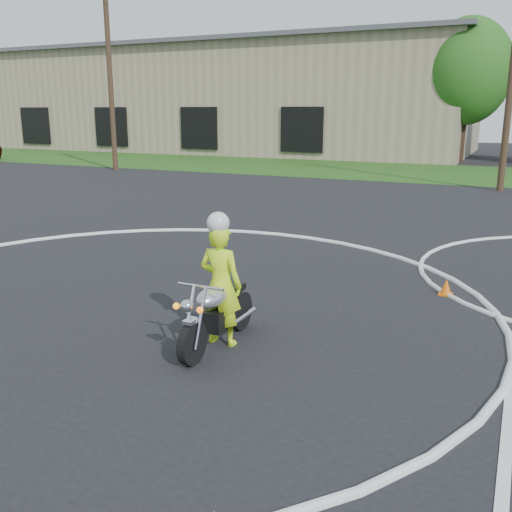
% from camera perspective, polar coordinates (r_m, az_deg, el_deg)
% --- Properties ---
extents(ground, '(120.00, 120.00, 0.00)m').
position_cam_1_polar(ground, '(8.27, -23.67, -10.13)').
color(ground, black).
rests_on(ground, ground).
extents(grass_strip, '(120.00, 10.00, 0.02)m').
position_cam_1_polar(grass_strip, '(32.52, 14.80, 8.16)').
color(grass_strip, '#1E4714').
rests_on(grass_strip, ground).
extents(course_markings, '(19.05, 19.05, 0.12)m').
position_cam_1_polar(course_markings, '(10.41, 3.02, -3.85)').
color(course_markings, silver).
rests_on(course_markings, ground).
extents(primary_motorcycle, '(0.69, 1.97, 1.04)m').
position_cam_1_polar(primary_motorcycle, '(8.05, -3.95, -5.69)').
color(primary_motorcycle, black).
rests_on(primary_motorcycle, ground).
extents(rider_primary_grp, '(0.64, 0.42, 1.93)m').
position_cam_1_polar(rider_primary_grp, '(8.03, -3.56, -2.54)').
color(rider_primary_grp, '#CFFF1A').
rests_on(rider_primary_grp, ground).
extents(traffic_cones, '(22.86, 12.26, 0.30)m').
position_cam_1_polar(traffic_cones, '(8.98, 8.65, -6.15)').
color(traffic_cones, orange).
rests_on(traffic_cones, ground).
extents(warehouse, '(41.00, 17.00, 8.30)m').
position_cam_1_polar(warehouse, '(50.78, -2.96, 15.36)').
color(warehouse, tan).
rests_on(warehouse, ground).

